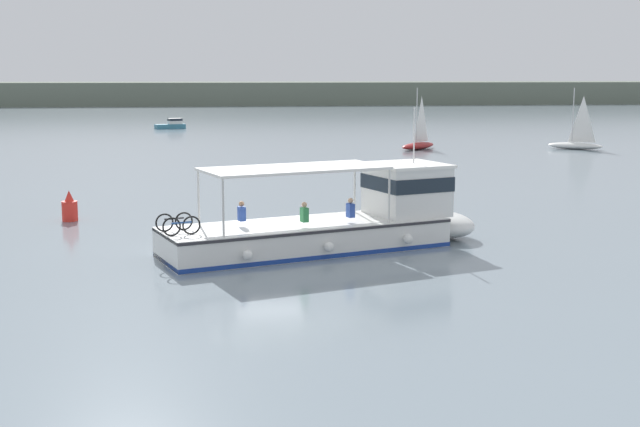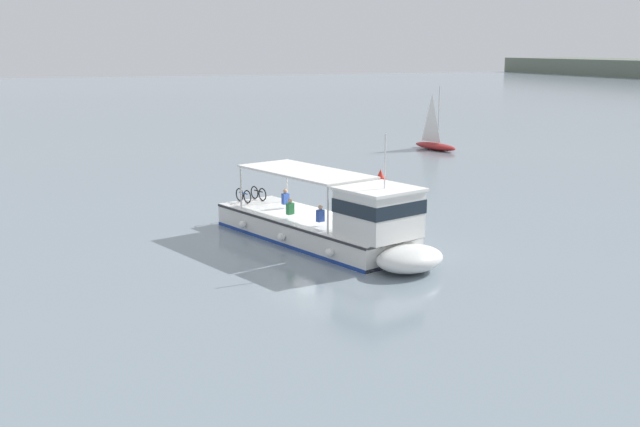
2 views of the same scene
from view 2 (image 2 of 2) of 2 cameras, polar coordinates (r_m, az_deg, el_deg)
name	(u,v)px [view 2 (image 2 of 2)]	position (r m, az deg, el deg)	size (l,w,h in m)	color
ground_plane	(319,233)	(36.02, -0.08, -1.50)	(400.00, 400.00, 0.00)	gray
ferry_main	(335,226)	(33.08, 1.10, -0.95)	(13.03, 6.92, 5.32)	white
sailboat_off_bow	(435,143)	(66.13, 8.61, 5.22)	(4.99, 2.45, 5.40)	maroon
channel_buoy	(380,183)	(46.33, 4.54, 2.31)	(0.70, 0.70, 1.40)	red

